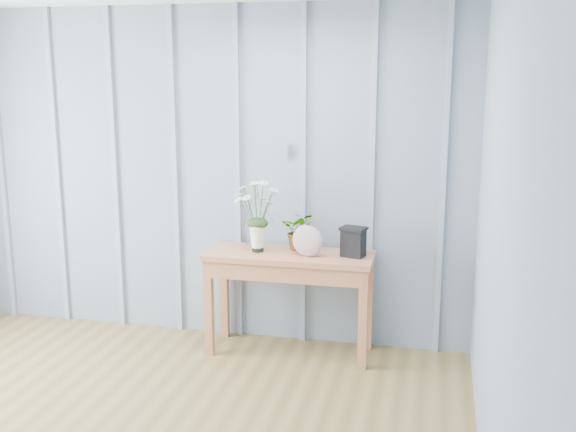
% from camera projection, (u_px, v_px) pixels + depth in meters
% --- Properties ---
extents(room_shell, '(4.00, 4.50, 2.50)m').
position_uv_depth(room_shell, '(121.00, 77.00, 3.67)').
color(room_shell, '#8091A5').
rests_on(room_shell, ground).
extents(sideboard, '(1.20, 0.45, 0.75)m').
position_uv_depth(sideboard, '(290.00, 268.00, 4.83)').
color(sideboard, '#AF6A44').
rests_on(sideboard, ground).
extents(daisy_vase, '(0.38, 0.29, 0.54)m').
position_uv_depth(daisy_vase, '(257.00, 205.00, 4.78)').
color(daisy_vase, black).
rests_on(daisy_vase, sideboard).
extents(spider_plant, '(0.26, 0.23, 0.28)m').
position_uv_depth(spider_plant, '(300.00, 230.00, 4.88)').
color(spider_plant, '#1C3815').
rests_on(spider_plant, sideboard).
extents(felt_disc_vessel, '(0.23, 0.11, 0.23)m').
position_uv_depth(felt_disc_vessel, '(307.00, 241.00, 4.69)').
color(felt_disc_vessel, '#8A4D65').
rests_on(felt_disc_vessel, sideboard).
extents(carved_box, '(0.20, 0.17, 0.21)m').
position_uv_depth(carved_box, '(353.00, 242.00, 4.69)').
color(carved_box, black).
rests_on(carved_box, sideboard).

